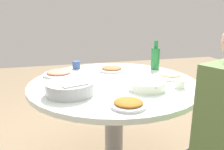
{
  "coord_description": "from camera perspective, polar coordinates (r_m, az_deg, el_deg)",
  "views": [
    {
      "loc": [
        -1.53,
        0.42,
        1.23
      ],
      "look_at": [
        -0.1,
        0.04,
        0.83
      ],
      "focal_mm": 35.81,
      "sensor_mm": 36.0,
      "label": 1
    }
  ],
  "objects": [
    {
      "name": "round_dining_table",
      "position": [
        1.7,
        0.51,
        -5.87
      ],
      "size": [
        1.24,
        1.24,
        0.75
      ],
      "color": "#99999E",
      "rests_on": "ground"
    },
    {
      "name": "rice_bowl",
      "position": [
        1.41,
        -10.64,
        -3.18
      ],
      "size": [
        0.3,
        0.3,
        0.09
      ],
      "color": "#B2B5BA",
      "rests_on": "round_dining_table"
    },
    {
      "name": "soup_bowl",
      "position": [
        1.49,
        8.9,
        -2.61
      ],
      "size": [
        0.27,
        0.24,
        0.06
      ],
      "color": "silver",
      "rests_on": "round_dining_table"
    },
    {
      "name": "dish_shrimp",
      "position": [
        1.86,
        -13.42,
        0.48
      ],
      "size": [
        0.25,
        0.25,
        0.04
      ],
      "color": "silver",
      "rests_on": "round_dining_table"
    },
    {
      "name": "dish_tofu_braise",
      "position": [
        1.95,
        -0.06,
        1.57
      ],
      "size": [
        0.23,
        0.23,
        0.04
      ],
      "color": "silver",
      "rests_on": "round_dining_table"
    },
    {
      "name": "dish_noodles",
      "position": [
        1.81,
        14.51,
        -0.07
      ],
      "size": [
        0.24,
        0.24,
        0.04
      ],
      "color": "silver",
      "rests_on": "round_dining_table"
    },
    {
      "name": "dish_stirfry",
      "position": [
        1.22,
        4.22,
        -7.26
      ],
      "size": [
        0.2,
        0.2,
        0.04
      ],
      "color": "silver",
      "rests_on": "round_dining_table"
    },
    {
      "name": "green_bottle",
      "position": [
        2.03,
        11.0,
        4.33
      ],
      "size": [
        0.08,
        0.08,
        0.26
      ],
      "color": "#267D3C",
      "rests_on": "round_dining_table"
    },
    {
      "name": "tea_cup_near",
      "position": [
        2.04,
        -9.09,
        2.53
      ],
      "size": [
        0.07,
        0.07,
        0.07
      ],
      "primitive_type": "cylinder",
      "color": "#375493",
      "rests_on": "round_dining_table"
    },
    {
      "name": "tea_cup_far",
      "position": [
        1.57,
        16.85,
        -2.14
      ],
      "size": [
        0.07,
        0.07,
        0.06
      ],
      "primitive_type": "cylinder",
      "color": "white",
      "rests_on": "round_dining_table"
    }
  ]
}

